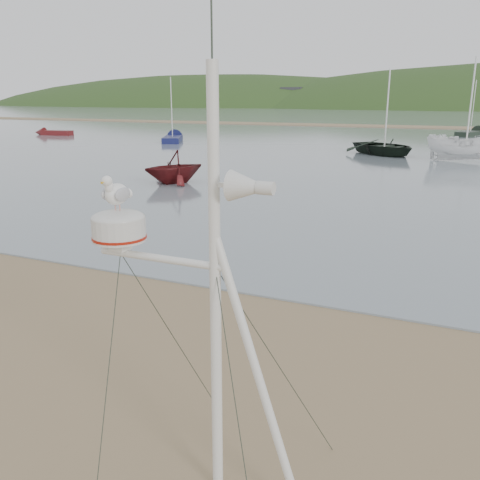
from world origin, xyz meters
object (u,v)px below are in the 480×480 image
at_px(boat_dark, 387,115).
at_px(boat_white, 469,123).
at_px(mast_rig, 209,383).
at_px(boat_red, 173,152).
at_px(sailboat_blue_near, 174,138).
at_px(dinghy_red_far, 49,133).
at_px(sailboat_dark_mid, 475,133).

height_order(boat_dark, boat_white, boat_dark).
bearing_deg(mast_rig, boat_red, 122.23).
height_order(mast_rig, boat_red, mast_rig).
xyz_separation_m(boat_white, sailboat_blue_near, (-25.31, 6.60, -2.09)).
bearing_deg(boat_white, boat_dark, 67.57).
bearing_deg(boat_red, mast_rig, -26.12).
bearing_deg(mast_rig, dinghy_red_far, 135.56).
relative_size(dinghy_red_far, sailboat_dark_mid, 0.73).
bearing_deg(sailboat_blue_near, sailboat_dark_mid, 36.74).
xyz_separation_m(boat_red, sailboat_blue_near, (-12.92, 21.36, -1.21)).
xyz_separation_m(mast_rig, sailboat_blue_near, (-23.41, 38.00, -0.94)).
bearing_deg(sailboat_dark_mid, mast_rig, -92.56).
bearing_deg(sailboat_dark_mid, dinghy_red_far, -156.35).
distance_m(boat_dark, sailboat_blue_near, 20.74).
height_order(boat_red, sailboat_blue_near, sailboat_blue_near).
distance_m(dinghy_red_far, sailboat_blue_near, 16.28).
relative_size(boat_dark, dinghy_red_far, 1.18).
height_order(boat_red, boat_white, boat_white).
height_order(boat_dark, dinghy_red_far, boat_dark).
bearing_deg(sailboat_blue_near, boat_white, -14.61).
bearing_deg(boat_white, boat_red, 137.41).
bearing_deg(dinghy_red_far, boat_dark, -8.76).
xyz_separation_m(boat_white, dinghy_red_far, (-41.56, 7.49, -2.10)).
relative_size(boat_dark, boat_red, 1.85).
distance_m(boat_red, sailboat_dark_mid, 42.81).
bearing_deg(mast_rig, boat_white, 86.54).
bearing_deg(dinghy_red_far, sailboat_dark_mid, 23.65).
relative_size(mast_rig, boat_red, 1.75).
distance_m(dinghy_red_far, sailboat_dark_mid, 46.09).
xyz_separation_m(dinghy_red_far, sailboat_dark_mid, (42.22, 18.49, 0.01)).
height_order(mast_rig, boat_dark, boat_dark).
bearing_deg(boat_dark, sailboat_dark_mid, 27.94).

